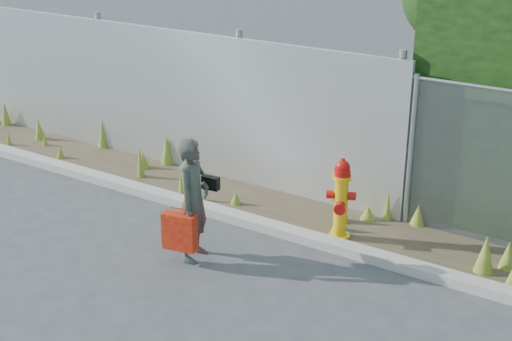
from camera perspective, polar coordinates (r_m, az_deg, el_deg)
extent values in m
plane|color=#3C3C3F|center=(7.92, -3.74, -10.37)|extent=(80.00, 80.00, 0.00)
cube|color=gray|center=(9.21, 2.93, -5.04)|extent=(16.00, 0.22, 0.12)
cube|color=#423525|center=(9.70, 4.71, -3.97)|extent=(16.00, 1.20, 0.01)
cone|color=#596F21|center=(11.11, -9.24, 0.61)|extent=(0.13, 0.13, 0.49)
cone|color=#596F21|center=(10.24, -5.98, -1.08)|extent=(0.13, 0.13, 0.50)
cone|color=#596F21|center=(12.22, -15.39, 1.37)|extent=(0.15, 0.15, 0.21)
cone|color=#596F21|center=(9.38, 6.56, -4.13)|extent=(0.17, 0.17, 0.27)
cone|color=#596F21|center=(12.88, -16.53, 2.32)|extent=(0.10, 0.10, 0.22)
cone|color=#596F21|center=(8.72, 17.85, -6.46)|extent=(0.23, 0.23, 0.48)
cone|color=#596F21|center=(9.74, 8.95, -3.43)|extent=(0.22, 0.22, 0.20)
cone|color=#596F21|center=(9.60, 6.91, -3.17)|extent=(0.19, 0.19, 0.37)
cone|color=#596F21|center=(14.20, -19.40, 4.25)|extent=(0.19, 0.19, 0.45)
cone|color=#596F21|center=(11.50, -9.03, 0.80)|extent=(0.21, 0.21, 0.28)
cone|color=#596F21|center=(13.22, -16.95, 3.12)|extent=(0.19, 0.19, 0.37)
cone|color=#596F21|center=(12.53, -12.15, 2.82)|extent=(0.20, 0.20, 0.48)
cone|color=#596F21|center=(11.58, -7.13, 1.57)|extent=(0.22, 0.22, 0.48)
cone|color=#596F21|center=(9.71, 12.84, -3.51)|extent=(0.21, 0.21, 0.30)
cone|color=#596F21|center=(13.10, -19.17, 2.35)|extent=(0.09, 0.09, 0.23)
cone|color=#596F21|center=(10.08, -1.63, -2.25)|extent=(0.16, 0.16, 0.21)
cone|color=#596F21|center=(9.72, 10.50, -2.84)|extent=(0.11, 0.11, 0.44)
cone|color=#596F21|center=(8.92, 19.51, -6.46)|extent=(0.21, 0.21, 0.36)
cube|color=silver|center=(11.52, -8.07, 5.93)|extent=(8.50, 0.08, 2.20)
cylinder|color=gray|center=(12.42, -12.14, 7.06)|extent=(0.10, 0.10, 2.30)
cylinder|color=gray|center=(10.68, -1.30, 5.16)|extent=(0.10, 0.10, 2.30)
cylinder|color=gray|center=(9.57, 11.21, 2.72)|extent=(0.10, 0.10, 2.30)
cylinder|color=gray|center=(9.42, 12.28, 1.52)|extent=(0.07, 0.07, 2.05)
cylinder|color=#DDA70B|center=(9.25, 6.68, -5.23)|extent=(0.27, 0.27, 0.06)
cylinder|color=#DDA70B|center=(9.08, 6.79, -3.07)|extent=(0.18, 0.18, 0.83)
cylinder|color=#DDA70B|center=(8.91, 6.91, -0.54)|extent=(0.23, 0.23, 0.05)
cylinder|color=#B20F0A|center=(8.89, 6.93, -0.13)|extent=(0.20, 0.20, 0.10)
sphere|color=#B20F0A|center=(8.86, 6.95, 0.28)|extent=(0.19, 0.19, 0.19)
cylinder|color=#B20F0A|center=(8.83, 6.98, 0.87)|extent=(0.05, 0.05, 0.05)
cylinder|color=#B20F0A|center=(9.06, 6.07, -1.79)|extent=(0.10, 0.11, 0.11)
cylinder|color=#B20F0A|center=(8.95, 7.62, -2.16)|extent=(0.10, 0.11, 0.11)
cylinder|color=#B20F0A|center=(8.94, 6.41, -2.96)|extent=(0.15, 0.12, 0.15)
imported|color=#0F6149|center=(8.46, -5.04, -2.34)|extent=(0.47, 0.62, 1.53)
cube|color=#9D080A|center=(8.46, -6.13, -4.89)|extent=(0.41, 0.15, 0.45)
cylinder|color=#9D080A|center=(8.33, -6.21, -3.04)|extent=(0.19, 0.02, 0.02)
cube|color=black|center=(8.47, -3.65, -0.99)|extent=(0.21, 0.09, 0.16)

